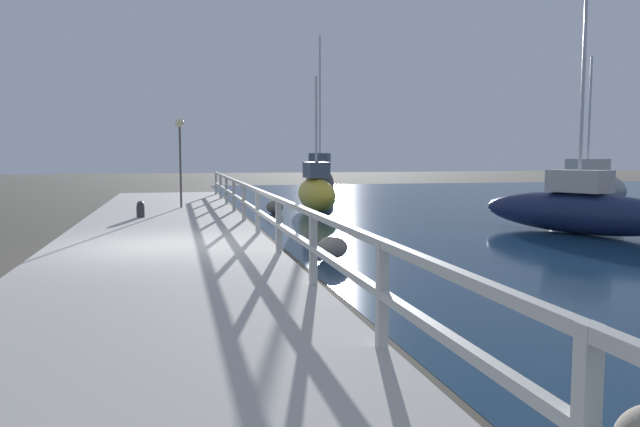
# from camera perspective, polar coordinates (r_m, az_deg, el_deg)

# --- Properties ---
(ground_plane) EXTENTS (120.00, 120.00, 0.00)m
(ground_plane) POSITION_cam_1_polar(r_m,az_deg,el_deg) (12.94, -14.26, -4.05)
(ground_plane) COLOR #4C473D
(dock_walkway) EXTENTS (4.47, 36.00, 0.28)m
(dock_walkway) POSITION_cam_1_polar(r_m,az_deg,el_deg) (12.92, -14.28, -3.43)
(dock_walkway) COLOR beige
(dock_walkway) RESTS_ON ground
(railing) EXTENTS (0.10, 32.50, 1.03)m
(railing) POSITION_cam_1_polar(r_m,az_deg,el_deg) (12.95, -4.87, 0.49)
(railing) COLOR beige
(railing) RESTS_ON dock_walkway
(boulder_downstream) EXTENTS (0.61, 0.55, 0.45)m
(boulder_downstream) POSITION_cam_1_polar(r_m,az_deg,el_deg) (22.32, -4.17, 0.60)
(boulder_downstream) COLOR slate
(boulder_downstream) RESTS_ON ground
(boulder_far_strip) EXTENTS (0.61, 0.55, 0.46)m
(boulder_far_strip) POSITION_cam_1_polar(r_m,az_deg,el_deg) (12.50, 1.14, -3.15)
(boulder_far_strip) COLOR gray
(boulder_far_strip) RESTS_ON ground
(mooring_bollard) EXTENTS (0.23, 0.23, 0.48)m
(mooring_bollard) POSITION_cam_1_polar(r_m,az_deg,el_deg) (18.71, -16.10, 0.37)
(mooring_bollard) COLOR #333338
(mooring_bollard) RESTS_ON dock_walkway
(dock_lamp) EXTENTS (0.30, 0.30, 3.03)m
(dock_lamp) POSITION_cam_1_polar(r_m,az_deg,el_deg) (21.86, -12.69, 6.75)
(dock_lamp) COLOR #514C47
(dock_lamp) RESTS_ON dock_walkway
(sailboat_yellow) EXTENTS (1.13, 3.93, 4.92)m
(sailboat_yellow) POSITION_cam_1_polar(r_m,az_deg,el_deg) (22.85, -0.35, 1.97)
(sailboat_yellow) COLOR gold
(sailboat_yellow) RESTS_ON water_surface
(sailboat_navy) EXTENTS (3.43, 5.80, 7.44)m
(sailboat_navy) POSITION_cam_1_polar(r_m,az_deg,el_deg) (17.78, 22.54, 0.35)
(sailboat_navy) COLOR #192347
(sailboat_navy) RESTS_ON water_surface
(sailboat_gray) EXTENTS (2.09, 3.72, 5.78)m
(sailboat_gray) POSITION_cam_1_polar(r_m,az_deg,el_deg) (26.22, 23.19, 2.21)
(sailboat_gray) COLOR gray
(sailboat_gray) RESTS_ON water_surface
(sailboat_black) EXTENTS (2.44, 3.90, 7.32)m
(sailboat_black) POSITION_cam_1_polar(r_m,az_deg,el_deg) (28.08, -0.02, 2.91)
(sailboat_black) COLOR black
(sailboat_black) RESTS_ON water_surface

